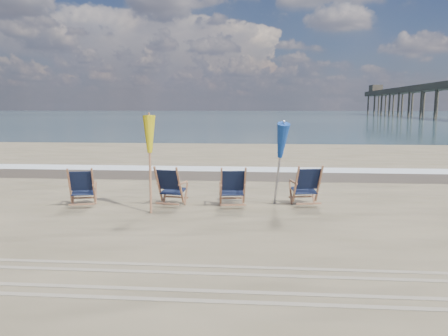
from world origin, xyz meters
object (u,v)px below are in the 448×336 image
object	(u,v)px
umbrella_blue	(279,141)
beach_chair_1	(180,187)
beach_chair_0	(94,187)
beach_chair_2	(245,187)
umbrella_yellow	(149,139)
beach_chair_3	(319,185)

from	to	relation	value
umbrella_blue	beach_chair_1	bearing A→B (deg)	-172.13
beach_chair_0	beach_chair_1	bearing A→B (deg)	168.60
beach_chair_2	umbrella_yellow	bearing A→B (deg)	6.02
beach_chair_0	umbrella_blue	world-z (taller)	umbrella_blue
beach_chair_0	beach_chair_2	xyz separation A→B (m)	(3.65, 0.20, 0.01)
beach_chair_1	beach_chair_2	xyz separation A→B (m)	(1.55, 0.09, -0.00)
umbrella_yellow	beach_chair_1	bearing A→B (deg)	37.22
beach_chair_0	beach_chair_2	distance (m)	3.65
beach_chair_3	umbrella_yellow	xyz separation A→B (m)	(-3.95, -0.85, 1.16)
beach_chair_0	umbrella_yellow	xyz separation A→B (m)	(1.50, -0.35, 1.19)
beach_chair_0	beach_chair_3	xyz separation A→B (m)	(5.44, 0.50, 0.03)
beach_chair_1	beach_chair_2	distance (m)	1.55
beach_chair_3	beach_chair_1	bearing A→B (deg)	-5.87
beach_chair_0	umbrella_yellow	world-z (taller)	umbrella_yellow
beach_chair_2	beach_chair_3	size ratio (longest dim) A/B	0.97
beach_chair_1	beach_chair_3	world-z (taller)	beach_chair_3
beach_chair_0	umbrella_yellow	distance (m)	1.94
beach_chair_2	umbrella_blue	bearing A→B (deg)	-172.00
beach_chair_1	umbrella_yellow	world-z (taller)	umbrella_yellow
beach_chair_3	umbrella_yellow	size ratio (longest dim) A/B	0.47
umbrella_yellow	umbrella_blue	size ratio (longest dim) A/B	1.04
beach_chair_1	beach_chair_0	bearing A→B (deg)	14.43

